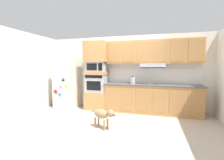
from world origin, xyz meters
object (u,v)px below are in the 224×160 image
(built_in_oven, at_px, (97,83))
(screwdriver, at_px, (150,84))
(refrigerator, at_px, (67,83))
(electric_kettle, at_px, (133,80))
(dog, at_px, (103,114))
(microwave, at_px, (97,67))

(built_in_oven, bearing_deg, screwdriver, -0.92)
(refrigerator, height_order, built_in_oven, refrigerator)
(electric_kettle, bearing_deg, dog, -107.17)
(refrigerator, distance_m, electric_kettle, 2.36)
(refrigerator, distance_m, microwave, 1.26)
(microwave, distance_m, electric_kettle, 1.32)
(built_in_oven, xyz_separation_m, dog, (0.77, -1.58, -0.55))
(built_in_oven, bearing_deg, microwave, -0.77)
(dog, bearing_deg, built_in_oven, 136.87)
(refrigerator, height_order, dog, refrigerator)
(refrigerator, height_order, electric_kettle, refrigerator)
(built_in_oven, relative_size, electric_kettle, 2.92)
(microwave, height_order, dog, microwave)
(refrigerator, xyz_separation_m, dog, (1.89, -1.51, -0.53))
(microwave, bearing_deg, built_in_oven, 179.23)
(built_in_oven, xyz_separation_m, screwdriver, (1.78, -0.03, 0.03))
(built_in_oven, relative_size, microwave, 1.09)
(screwdriver, height_order, electric_kettle, electric_kettle)
(refrigerator, bearing_deg, built_in_oven, 3.48)
(built_in_oven, distance_m, dog, 1.84)
(built_in_oven, distance_m, electric_kettle, 1.25)
(electric_kettle, relative_size, dog, 0.34)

